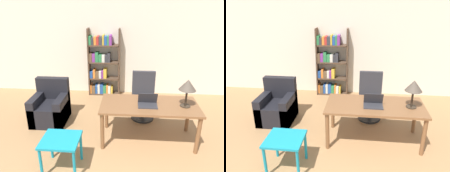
{
  "view_description": "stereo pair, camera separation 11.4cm",
  "coord_description": "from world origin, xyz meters",
  "views": [
    {
      "loc": [
        0.04,
        -1.36,
        2.48
      ],
      "look_at": [
        -0.27,
        2.42,
        0.99
      ],
      "focal_mm": 35.0,
      "sensor_mm": 36.0,
      "label": 1
    },
    {
      "loc": [
        0.15,
        -1.34,
        2.48
      ],
      "look_at": [
        -0.27,
        2.42,
        0.99
      ],
      "focal_mm": 35.0,
      "sensor_mm": 36.0,
      "label": 2
    }
  ],
  "objects": [
    {
      "name": "table_lamp",
      "position": [
        1.05,
        2.19,
        1.13
      ],
      "size": [
        0.29,
        0.29,
        0.5
      ],
      "color": "#2D2319",
      "rests_on": "desk"
    },
    {
      "name": "bookshelf",
      "position": [
        -0.7,
        4.34,
        0.82
      ],
      "size": [
        0.85,
        0.28,
        1.82
      ],
      "color": "#4C3828",
      "rests_on": "ground_plane"
    },
    {
      "name": "laptop",
      "position": [
        0.39,
        2.17,
        0.79
      ],
      "size": [
        0.34,
        0.24,
        0.23
      ],
      "color": "#2D2D33",
      "rests_on": "desk"
    },
    {
      "name": "desk",
      "position": [
        0.42,
        2.22,
        0.65
      ],
      "size": [
        1.75,
        0.82,
        0.74
      ],
      "color": "brown",
      "rests_on": "ground_plane"
    },
    {
      "name": "side_table_blue",
      "position": [
        -0.96,
        1.33,
        0.45
      ],
      "size": [
        0.57,
        0.52,
        0.54
      ],
      "color": "teal",
      "rests_on": "ground_plane"
    },
    {
      "name": "armchair",
      "position": [
        -1.64,
        2.76,
        0.3
      ],
      "size": [
        0.71,
        0.76,
        0.91
      ],
      "color": "black",
      "rests_on": "ground_plane"
    },
    {
      "name": "office_chair",
      "position": [
        0.37,
        3.1,
        0.47
      ],
      "size": [
        0.53,
        0.53,
        1.04
      ],
      "color": "black",
      "rests_on": "ground_plane"
    },
    {
      "name": "wall_back",
      "position": [
        0.0,
        4.53,
        1.35
      ],
      "size": [
        8.0,
        0.06,
        2.7
      ],
      "color": "beige",
      "rests_on": "ground_plane"
    }
  ]
}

